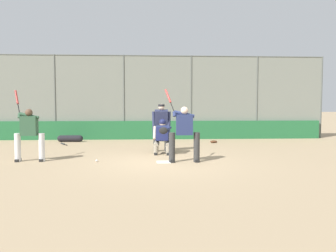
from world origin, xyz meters
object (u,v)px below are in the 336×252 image
at_px(catcher_behind_plate, 162,136).
at_px(batter_on_deck, 29,133).
at_px(fielding_glove_on_dirt, 213,142).
at_px(equipment_bag_dugout_side, 70,138).
at_px(spare_bat_near_backstop, 63,144).
at_px(batter_at_plate, 184,132).
at_px(umpire_home, 161,126).
at_px(baseball_loose, 97,161).

xyz_separation_m(catcher_behind_plate, batter_on_deck, (4.18, 1.28, 0.24)).
distance_m(fielding_glove_on_dirt, equipment_bag_dugout_side, 6.83).
bearing_deg(batter_on_deck, fielding_glove_on_dirt, -145.19).
distance_m(catcher_behind_plate, fielding_glove_on_dirt, 4.28).
height_order(spare_bat_near_backstop, equipment_bag_dugout_side, equipment_bag_dugout_side).
xyz_separation_m(fielding_glove_on_dirt, equipment_bag_dugout_side, (6.78, -0.86, 0.10)).
bearing_deg(equipment_bag_dugout_side, catcher_behind_plate, 135.00).
height_order(batter_at_plate, spare_bat_near_backstop, batter_at_plate).
bearing_deg(spare_bat_near_backstop, catcher_behind_plate, -156.60).
relative_size(batter_at_plate, catcher_behind_plate, 1.79).
relative_size(fielding_glove_on_dirt, equipment_bag_dugout_side, 0.27).
bearing_deg(umpire_home, batter_on_deck, 28.19).
relative_size(spare_bat_near_backstop, equipment_bag_dugout_side, 0.62).
bearing_deg(batter_at_plate, catcher_behind_plate, -70.74).
relative_size(catcher_behind_plate, umpire_home, 0.70).
bearing_deg(spare_bat_near_backstop, batter_on_deck, 150.79).
relative_size(batter_at_plate, spare_bat_near_backstop, 3.00).
distance_m(batter_at_plate, baseball_loose, 2.83).
bearing_deg(batter_at_plate, umpire_home, -76.17).
xyz_separation_m(batter_on_deck, fielding_glove_on_dirt, (-6.70, -4.69, -0.83)).
relative_size(catcher_behind_plate, batter_on_deck, 0.57).
bearing_deg(spare_bat_near_backstop, umpire_home, -149.80).
relative_size(batter_at_plate, batter_on_deck, 1.01).
bearing_deg(equipment_bag_dugout_side, fielding_glove_on_dirt, 172.80).
height_order(umpire_home, spare_bat_near_backstop, umpire_home).
bearing_deg(baseball_loose, umpire_home, -133.04).
bearing_deg(batter_on_deck, equipment_bag_dugout_side, -89.34).
distance_m(spare_bat_near_backstop, fielding_glove_on_dirt, 6.82).
relative_size(catcher_behind_plate, fielding_glove_on_dirt, 3.80).
bearing_deg(baseball_loose, batter_on_deck, -6.00).
bearing_deg(fielding_glove_on_dirt, spare_bat_near_backstop, 2.51).
relative_size(batter_on_deck, equipment_bag_dugout_side, 1.82).
xyz_separation_m(umpire_home, fielding_glove_on_dirt, (-2.52, -2.69, -0.91)).
distance_m(batter_at_plate, fielding_glove_on_dirt, 5.51).
height_order(batter_at_plate, catcher_behind_plate, batter_at_plate).
distance_m(catcher_behind_plate, spare_bat_near_backstop, 5.34).
distance_m(batter_at_plate, spare_bat_near_backstop, 6.91).
xyz_separation_m(fielding_glove_on_dirt, baseball_loose, (4.60, 4.91, -0.02)).
relative_size(umpire_home, batter_on_deck, 0.80).
xyz_separation_m(batter_at_plate, batter_on_deck, (4.78, -0.40, -0.03)).
height_order(catcher_behind_plate, spare_bat_near_backstop, catcher_behind_plate).
bearing_deg(batter_on_deck, spare_bat_near_backstop, -88.72).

